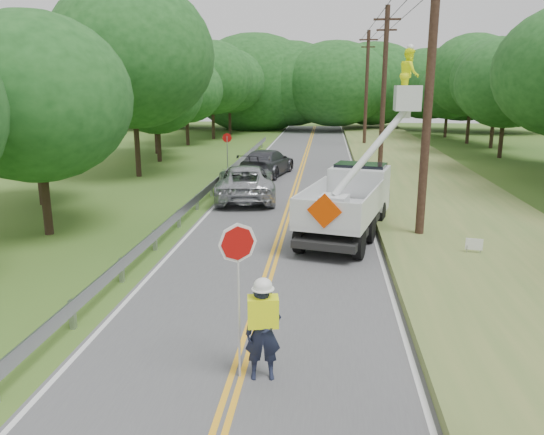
# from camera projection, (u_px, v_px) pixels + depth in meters

# --- Properties ---
(ground) EXTENTS (140.00, 140.00, 0.00)m
(ground) POSITION_uv_depth(u_px,v_px,m) (242.00, 359.00, 10.89)
(ground) COLOR #2D551F
(ground) RESTS_ON ground
(road) EXTENTS (7.20, 96.00, 0.03)m
(road) POSITION_uv_depth(u_px,v_px,m) (290.00, 207.00, 24.39)
(road) COLOR #515154
(road) RESTS_ON ground
(guardrail) EXTENTS (0.18, 48.00, 0.77)m
(guardrail) POSITION_uv_depth(u_px,v_px,m) (208.00, 190.00, 25.53)
(guardrail) COLOR #9A9CA3
(guardrail) RESTS_ON ground
(utility_poles) EXTENTS (1.60, 43.30, 10.00)m
(utility_poles) POSITION_uv_depth(u_px,v_px,m) (399.00, 89.00, 25.52)
(utility_poles) COLOR black
(utility_poles) RESTS_ON ground
(tall_grass_verge) EXTENTS (7.00, 96.00, 0.30)m
(tall_grass_verge) POSITION_uv_depth(u_px,v_px,m) (448.00, 207.00, 23.65)
(tall_grass_verge) COLOR #557235
(tall_grass_verge) RESTS_ON ground
(treeline_left) EXTENTS (10.08, 54.44, 11.37)m
(treeline_left) POSITION_uv_depth(u_px,v_px,m) (165.00, 81.00, 37.92)
(treeline_left) COLOR #332319
(treeline_left) RESTS_ON ground
(treeline_horizon) EXTENTS (56.35, 13.60, 12.01)m
(treeline_horizon) POSITION_uv_depth(u_px,v_px,m) (304.00, 84.00, 63.86)
(treeline_horizon) COLOR #194619
(treeline_horizon) RESTS_ON ground
(flagger) EXTENTS (1.15, 0.55, 3.06)m
(flagger) POSITION_uv_depth(u_px,v_px,m) (262.00, 325.00, 9.92)
(flagger) COLOR #191E33
(flagger) RESTS_ON road
(bucket_truck) EXTENTS (4.22, 7.07, 6.62)m
(bucket_truck) POSITION_uv_depth(u_px,v_px,m) (356.00, 192.00, 20.07)
(bucket_truck) COLOR black
(bucket_truck) RESTS_ON road
(suv_silver) EXTENTS (3.56, 6.29, 1.66)m
(suv_silver) POSITION_uv_depth(u_px,v_px,m) (245.00, 182.00, 25.84)
(suv_silver) COLOR #ABAEB2
(suv_silver) RESTS_ON road
(suv_darkgrey) EXTENTS (3.28, 5.86, 1.60)m
(suv_darkgrey) POSITION_uv_depth(u_px,v_px,m) (267.00, 162.00, 32.46)
(suv_darkgrey) COLOR #3D3E45
(suv_darkgrey) RESTS_ON road
(stop_sign_permanent) EXTENTS (0.56, 0.13, 2.67)m
(stop_sign_permanent) POSITION_uv_depth(u_px,v_px,m) (227.00, 148.00, 31.60)
(stop_sign_permanent) COLOR #9A9CA3
(stop_sign_permanent) RESTS_ON ground
(yard_sign) EXTENTS (0.52, 0.12, 0.76)m
(yard_sign) POSITION_uv_depth(u_px,v_px,m) (474.00, 245.00, 16.74)
(yard_sign) COLOR white
(yard_sign) RESTS_ON ground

